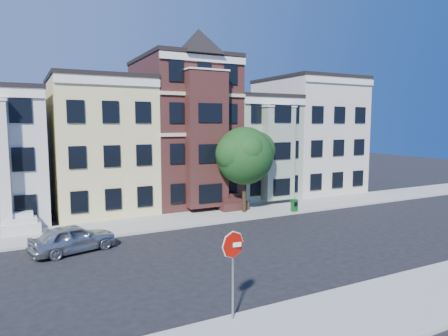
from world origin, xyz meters
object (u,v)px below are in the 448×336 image
parked_car (73,238)px  fire_hydrant (65,234)px  newspaper_box (294,205)px  stop_sign (233,270)px  street_tree (244,160)px

parked_car → fire_hydrant: size_ratio=6.26×
newspaper_box → stop_sign: size_ratio=0.27×
stop_sign → newspaper_box: bearing=55.3°
newspaper_box → stop_sign: 17.57m
street_tree → parked_car: bearing=-163.7°
street_tree → newspaper_box: bearing=-25.7°
street_tree → fire_hydrant: size_ratio=11.27×
stop_sign → fire_hydrant: bearing=117.5°
newspaper_box → street_tree: bearing=154.0°
newspaper_box → fire_hydrant: (-16.30, 0.00, -0.11)m
street_tree → fire_hydrant: bearing=-172.7°
parked_car → stop_sign: bearing=-174.2°
fire_hydrant → parked_car: bearing=-84.3°
newspaper_box → fire_hydrant: 16.30m
parked_car → stop_sign: (3.92, -10.56, 1.14)m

